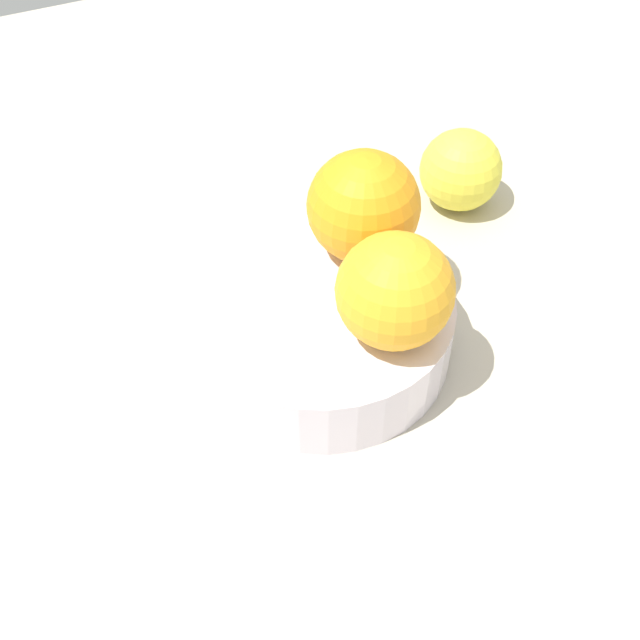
{
  "coord_description": "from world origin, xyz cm",
  "views": [
    {
      "loc": [
        -14.68,
        -30.41,
        38.39
      ],
      "look_at": [
        0.0,
        0.0,
        2.55
      ],
      "focal_mm": 44.95,
      "sensor_mm": 36.0,
      "label": 1
    }
  ],
  "objects_px": {
    "orange_in_bowl_1": "(395,291)",
    "orange_loose_0": "(461,170)",
    "fruit_bowl": "(320,326)",
    "orange_in_bowl_0": "(364,206)"
  },
  "relations": [
    {
      "from": "fruit_bowl",
      "to": "orange_loose_0",
      "type": "relative_size",
      "value": 2.69
    },
    {
      "from": "orange_in_bowl_1",
      "to": "orange_loose_0",
      "type": "relative_size",
      "value": 1.09
    },
    {
      "from": "orange_in_bowl_0",
      "to": "orange_loose_0",
      "type": "relative_size",
      "value": 1.15
    },
    {
      "from": "fruit_bowl",
      "to": "orange_in_bowl_0",
      "type": "bearing_deg",
      "value": 34.23
    },
    {
      "from": "orange_in_bowl_0",
      "to": "orange_in_bowl_1",
      "type": "xyz_separation_m",
      "value": [
        -0.02,
        -0.07,
        -0.0
      ]
    },
    {
      "from": "orange_in_bowl_1",
      "to": "orange_loose_0",
      "type": "distance_m",
      "value": 0.19
    },
    {
      "from": "fruit_bowl",
      "to": "orange_loose_0",
      "type": "height_order",
      "value": "orange_loose_0"
    },
    {
      "from": "orange_loose_0",
      "to": "fruit_bowl",
      "type": "bearing_deg",
      "value": -150.92
    },
    {
      "from": "fruit_bowl",
      "to": "orange_in_bowl_0",
      "type": "height_order",
      "value": "orange_in_bowl_0"
    },
    {
      "from": "orange_loose_0",
      "to": "orange_in_bowl_1",
      "type": "bearing_deg",
      "value": -135.7
    }
  ]
}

